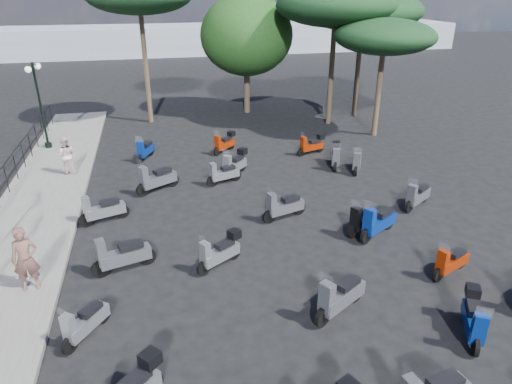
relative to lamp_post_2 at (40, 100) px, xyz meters
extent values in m
plane|color=black|center=(7.28, -11.50, -2.46)|extent=(120.00, 120.00, 0.00)
cube|color=#5E5C59|center=(0.78, -8.50, -2.38)|extent=(3.00, 30.00, 0.15)
cylinder|color=black|center=(-0.52, -5.28, -1.76)|extent=(0.04, 0.04, 1.10)
cylinder|color=black|center=(-0.52, -3.92, -1.76)|extent=(0.04, 0.04, 1.10)
cylinder|color=black|center=(-0.52, -2.55, -1.76)|extent=(0.04, 0.04, 1.10)
cylinder|color=black|center=(-0.52, -1.18, -1.76)|extent=(0.04, 0.04, 1.10)
cylinder|color=black|center=(-0.52, 0.19, -1.76)|extent=(0.04, 0.04, 1.10)
cylinder|color=black|center=(-0.52, 1.56, -1.76)|extent=(0.04, 0.04, 1.10)
cylinder|color=black|center=(-0.52, 2.93, -1.76)|extent=(0.04, 0.04, 1.10)
cylinder|color=black|center=(-0.52, 4.30, -1.76)|extent=(0.04, 0.04, 1.10)
cylinder|color=black|center=(0.00, 0.00, -2.19)|extent=(0.32, 0.32, 0.24)
cylinder|color=black|center=(0.00, 0.00, -0.28)|extent=(0.11, 0.11, 4.04)
cylinder|color=black|center=(0.00, 0.00, 1.59)|extent=(0.27, 0.89, 0.04)
sphere|color=white|center=(0.12, 0.44, 1.48)|extent=(0.28, 0.28, 0.28)
sphere|color=white|center=(-0.12, -0.44, 1.48)|extent=(0.28, 0.28, 0.28)
imported|color=brown|center=(1.61, -11.95, -1.42)|extent=(0.70, 0.51, 1.78)
imported|color=beige|center=(1.42, -3.73, -1.51)|extent=(0.78, 0.61, 1.59)
cube|color=black|center=(4.32, -16.25, -1.73)|extent=(0.67, 0.65, 0.14)
cube|color=black|center=(4.63, -15.97, -1.55)|extent=(0.48, 0.48, 0.27)
cylinder|color=black|center=(2.86, -14.44, -2.24)|extent=(0.33, 0.40, 0.43)
cylinder|color=black|center=(3.51, -13.56, -2.24)|extent=(0.33, 0.40, 0.43)
cube|color=gray|center=(3.21, -13.96, -2.08)|extent=(0.94, 1.13, 0.31)
cube|color=black|center=(3.30, -13.84, -1.82)|extent=(0.54, 0.60, 0.13)
cube|color=gray|center=(2.91, -14.38, -1.82)|extent=(0.34, 0.32, 0.63)
plane|color=white|center=(2.87, -14.42, -1.41)|extent=(0.32, 0.26, 0.34)
cylinder|color=black|center=(3.31, -11.62, -2.20)|extent=(0.53, 0.25, 0.52)
cylinder|color=black|center=(4.56, -11.25, -2.20)|extent=(0.53, 0.25, 0.52)
cube|color=#4B4D52|center=(3.99, -11.42, -2.00)|extent=(1.46, 0.75, 0.37)
cube|color=black|center=(4.16, -11.37, -1.70)|extent=(0.72, 0.49, 0.15)
cube|color=#4B4D52|center=(3.39, -11.59, -1.70)|extent=(0.32, 0.38, 0.76)
plane|color=white|center=(3.33, -11.61, -1.21)|extent=(0.20, 0.42, 0.40)
cylinder|color=black|center=(2.61, -8.51, -2.21)|extent=(0.49, 0.25, 0.49)
cylinder|color=black|center=(3.76, -8.11, -2.21)|extent=(0.49, 0.25, 0.49)
cube|color=gray|center=(3.23, -8.29, -2.03)|extent=(1.36, 0.76, 0.34)
cube|color=black|center=(3.40, -8.23, -1.75)|extent=(0.67, 0.49, 0.14)
cube|color=gray|center=(2.69, -8.48, -1.75)|extent=(0.31, 0.36, 0.71)
plane|color=white|center=(2.63, -8.50, -1.29)|extent=(0.20, 0.39, 0.38)
cylinder|color=black|center=(4.38, -2.83, -2.23)|extent=(0.28, 0.46, 0.46)
cylinder|color=black|center=(4.85, -1.78, -2.23)|extent=(0.28, 0.46, 0.46)
cube|color=navy|center=(4.64, -2.26, -2.05)|extent=(0.81, 1.27, 0.33)
cube|color=black|center=(4.70, -2.11, -1.79)|extent=(0.50, 0.64, 0.13)
cube|color=navy|center=(4.41, -2.76, -1.79)|extent=(0.35, 0.31, 0.67)
plane|color=white|center=(4.38, -2.81, -1.35)|extent=(0.36, 0.22, 0.36)
cylinder|color=black|center=(6.09, -12.15, -2.23)|extent=(0.44, 0.33, 0.46)
cylinder|color=black|center=(7.06, -11.54, -2.23)|extent=(0.44, 0.33, 0.46)
cube|color=gray|center=(6.61, -11.82, -2.06)|extent=(1.22, 0.94, 0.32)
cube|color=black|center=(6.75, -11.73, -1.79)|extent=(0.64, 0.55, 0.13)
cube|color=gray|center=(6.15, -12.11, -1.79)|extent=(0.33, 0.35, 0.67)
plane|color=white|center=(6.11, -12.14, -1.36)|extent=(0.26, 0.35, 0.35)
cube|color=black|center=(7.07, -11.53, -1.62)|extent=(0.44, 0.43, 0.25)
cylinder|color=black|center=(4.47, -6.46, -2.19)|extent=(0.52, 0.37, 0.54)
cylinder|color=black|center=(5.62, -5.78, -2.19)|extent=(0.52, 0.37, 0.54)
cube|color=#4B4D52|center=(5.09, -6.09, -1.99)|extent=(1.44, 1.07, 0.38)
cube|color=black|center=(5.25, -5.99, -1.67)|extent=(0.75, 0.63, 0.16)
cube|color=#4B4D52|center=(4.54, -6.41, -1.67)|extent=(0.38, 0.41, 0.78)
plane|color=white|center=(4.48, -6.45, -1.17)|extent=(0.29, 0.41, 0.42)
cylinder|color=black|center=(7.89, -2.59, -2.24)|extent=(0.38, 0.36, 0.44)
cylinder|color=black|center=(8.70, -1.86, -2.24)|extent=(0.38, 0.36, 0.44)
cube|color=maroon|center=(8.33, -2.20, -2.08)|extent=(1.08, 1.02, 0.31)
cube|color=black|center=(8.44, -2.09, -1.82)|extent=(0.59, 0.57, 0.13)
cube|color=maroon|center=(7.95, -2.54, -1.82)|extent=(0.33, 0.34, 0.63)
plane|color=white|center=(7.91, -2.58, -1.41)|extent=(0.28, 0.30, 0.34)
cube|color=black|center=(8.71, -1.85, -1.66)|extent=(0.42, 0.42, 0.24)
cube|color=black|center=(9.89, -17.62, -1.69)|extent=(0.71, 0.45, 0.15)
plane|color=white|center=(9.02, -17.78, -1.19)|extent=(0.16, 0.43, 0.41)
cylinder|color=black|center=(8.58, -14.86, -2.19)|extent=(0.51, 0.37, 0.53)
cylinder|color=black|center=(9.72, -14.18, -2.19)|extent=(0.51, 0.37, 0.53)
cube|color=#4B4D52|center=(9.19, -14.49, -1.99)|extent=(1.43, 1.06, 0.38)
cube|color=black|center=(9.36, -14.39, -1.68)|extent=(0.74, 0.63, 0.15)
cube|color=#4B4D52|center=(8.65, -14.81, -1.68)|extent=(0.38, 0.41, 0.77)
plane|color=white|center=(8.60, -14.85, -1.18)|extent=(0.29, 0.41, 0.41)
cylinder|color=black|center=(8.63, -9.62, -2.21)|extent=(0.50, 0.25, 0.49)
cylinder|color=black|center=(9.80, -9.24, -2.21)|extent=(0.50, 0.25, 0.49)
cube|color=#4B4D52|center=(9.26, -9.41, -2.03)|extent=(1.37, 0.74, 0.35)
cube|color=black|center=(9.43, -9.36, -1.74)|extent=(0.68, 0.48, 0.14)
cube|color=#4B4D52|center=(8.71, -9.59, -1.74)|extent=(0.31, 0.36, 0.72)
plane|color=white|center=(8.65, -9.61, -1.28)|extent=(0.20, 0.39, 0.38)
cylinder|color=black|center=(7.15, -6.13, -2.23)|extent=(0.45, 0.24, 0.44)
cylinder|color=black|center=(8.20, -5.76, -2.23)|extent=(0.45, 0.24, 0.44)
cube|color=gray|center=(7.72, -5.93, -2.07)|extent=(1.24, 0.70, 0.31)
cube|color=black|center=(7.86, -5.88, -1.81)|extent=(0.62, 0.45, 0.13)
cube|color=gray|center=(7.22, -6.11, -1.81)|extent=(0.28, 0.33, 0.65)
plane|color=white|center=(7.17, -6.13, -1.39)|extent=(0.19, 0.36, 0.34)
cylinder|color=black|center=(7.82, -5.68, -2.21)|extent=(0.41, 0.43, 0.49)
cylinder|color=black|center=(8.66, -4.78, -2.21)|extent=(0.41, 0.43, 0.49)
cube|color=gray|center=(8.28, -5.19, -2.03)|extent=(1.16, 1.21, 0.35)
cube|color=black|center=(8.39, -5.06, -1.74)|extent=(0.64, 0.66, 0.14)
cube|color=gray|center=(7.88, -5.62, -1.74)|extent=(0.38, 0.37, 0.71)
plane|color=white|center=(7.84, -5.66, -1.28)|extent=(0.34, 0.32, 0.38)
cube|color=black|center=(8.67, -4.77, -1.56)|extent=(0.48, 0.48, 0.27)
cylinder|color=black|center=(12.28, -13.88, -2.24)|extent=(0.43, 0.25, 0.43)
cylinder|color=black|center=(13.27, -13.46, -2.24)|extent=(0.43, 0.25, 0.43)
cube|color=maroon|center=(12.82, -13.65, -2.08)|extent=(1.20, 0.74, 0.31)
cube|color=black|center=(12.96, -13.59, -1.83)|extent=(0.60, 0.46, 0.13)
cube|color=maroon|center=(12.34, -13.85, -1.83)|extent=(0.29, 0.33, 0.63)
plane|color=white|center=(12.29, -13.87, -1.42)|extent=(0.20, 0.34, 0.34)
cylinder|color=black|center=(10.97, -11.18, -2.22)|extent=(0.47, 0.31, 0.48)
cylinder|color=black|center=(12.02, -10.62, -2.22)|extent=(0.47, 0.31, 0.48)
cube|color=black|center=(11.54, -10.88, -2.04)|extent=(1.30, 0.90, 0.34)
cube|color=black|center=(11.69, -10.80, -1.76)|extent=(0.67, 0.54, 0.14)
cube|color=black|center=(11.04, -11.14, -1.76)|extent=(0.33, 0.37, 0.70)
plane|color=white|center=(10.98, -11.17, -1.31)|extent=(0.24, 0.37, 0.37)
cylinder|color=black|center=(12.56, -5.75, -2.22)|extent=(0.26, 0.47, 0.46)
cylinder|color=black|center=(12.99, -4.67, -2.22)|extent=(0.26, 0.47, 0.46)
cube|color=#4B4D52|center=(12.79, -5.17, -2.05)|extent=(0.77, 1.29, 0.33)
cube|color=black|center=(12.85, -5.02, -1.78)|extent=(0.48, 0.65, 0.14)
cube|color=#4B4D52|center=(12.59, -5.68, -1.78)|extent=(0.35, 0.31, 0.68)
plane|color=white|center=(12.57, -5.74, -1.34)|extent=(0.37, 0.21, 0.36)
cube|color=black|center=(13.00, -4.66, -1.60)|extent=(0.41, 0.42, 0.25)
cylinder|color=black|center=(11.76, -3.56, -2.24)|extent=(0.43, 0.21, 0.43)
cylinder|color=black|center=(12.78, -3.24, -2.24)|extent=(0.43, 0.21, 0.43)
cube|color=maroon|center=(12.32, -3.39, -2.08)|extent=(1.20, 0.63, 0.30)
cube|color=black|center=(12.46, -3.34, -1.83)|extent=(0.59, 0.41, 0.12)
cube|color=maroon|center=(11.83, -3.54, -1.83)|extent=(0.27, 0.31, 0.62)
plane|color=white|center=(11.78, -3.55, -1.43)|extent=(0.17, 0.34, 0.33)
cube|color=black|center=(12.80, -3.24, -1.67)|extent=(0.37, 0.36, 0.23)
cylinder|color=black|center=(11.49, -16.48, -2.23)|extent=(0.30, 0.45, 0.46)
cylinder|color=black|center=(12.04, -15.46, -2.23)|extent=(0.30, 0.45, 0.46)
cube|color=navy|center=(11.79, -15.93, -2.05)|extent=(0.88, 1.26, 0.33)
cube|color=black|center=(11.87, -15.78, -1.78)|extent=(0.53, 0.65, 0.13)
cube|color=navy|center=(11.53, -16.41, -1.78)|extent=(0.35, 0.32, 0.67)
plane|color=white|center=(11.50, -16.46, -1.35)|extent=(0.36, 0.24, 0.36)
cube|color=black|center=(12.05, -15.44, -1.61)|extent=(0.43, 0.43, 0.25)
cylinder|color=black|center=(11.23, -11.58, -2.19)|extent=(0.51, 0.37, 0.53)
cylinder|color=black|center=(12.36, -10.90, -2.19)|extent=(0.51, 0.37, 0.53)
cube|color=navy|center=(11.85, -11.22, -1.99)|extent=(1.42, 1.06, 0.37)
cube|color=black|center=(12.01, -11.12, -1.69)|extent=(0.74, 0.62, 0.15)
cube|color=navy|center=(11.31, -11.54, -1.69)|extent=(0.38, 0.41, 0.77)
plane|color=white|center=(11.25, -11.57, -1.19)|extent=(0.29, 0.40, 0.41)
cylinder|color=black|center=(13.64, -9.98, -2.22)|extent=(0.45, 0.34, 0.48)
cylinder|color=black|center=(14.63, -9.33, -2.22)|extent=(0.45, 0.34, 0.48)
cube|color=#4B4D52|center=(14.17, -9.63, -2.04)|extent=(1.26, 0.99, 0.34)
cube|color=black|center=(14.31, -9.53, -1.76)|extent=(0.66, 0.57, 0.14)
cube|color=#4B4D52|center=(13.70, -9.94, -1.76)|extent=(0.35, 0.37, 0.69)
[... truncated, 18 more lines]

